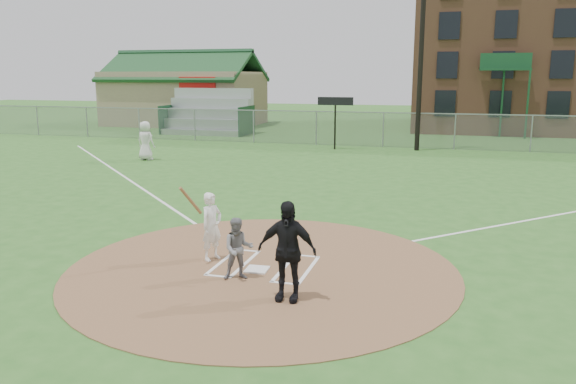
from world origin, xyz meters
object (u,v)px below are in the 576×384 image
(catcher, at_px, (238,249))
(batter_at_plate, at_px, (212,226))
(ondeck_player, at_px, (146,141))
(home_plate, at_px, (257,269))
(umpire, at_px, (287,251))

(catcher, height_order, batter_at_plate, batter_at_plate)
(ondeck_player, bearing_deg, catcher, 133.69)
(catcher, distance_m, ondeck_player, 17.70)
(home_plate, height_order, umpire, umpire)
(home_plate, bearing_deg, catcher, -107.51)
(home_plate, xyz_separation_m, batter_at_plate, (-1.21, 0.41, 0.76))
(umpire, bearing_deg, catcher, 148.00)
(umpire, relative_size, batter_at_plate, 1.06)
(catcher, height_order, umpire, umpire)
(catcher, distance_m, umpire, 1.48)
(home_plate, xyz_separation_m, umpire, (1.06, -1.34, 0.92))
(home_plate, distance_m, catcher, 0.88)
(home_plate, height_order, batter_at_plate, batter_at_plate)
(home_plate, bearing_deg, umpire, -51.71)
(catcher, height_order, ondeck_player, ondeck_player)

